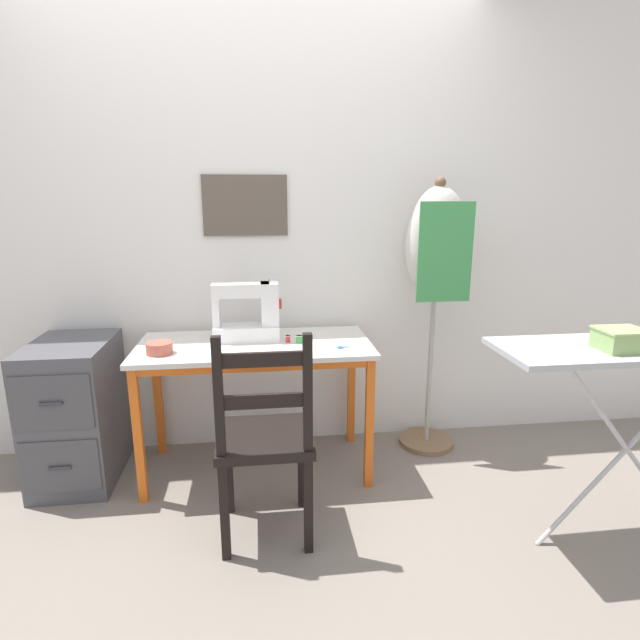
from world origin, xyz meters
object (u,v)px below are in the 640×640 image
fabric_bowl (159,348)px  thread_spool_mid_table (299,339)px  sewing_machine (250,313)px  filing_cabinet (76,412)px  thread_spool_near_machine (288,339)px  scissors (346,347)px  wooden_chair (265,440)px  dress_form (436,257)px  storage_box (621,339)px

fabric_bowl → thread_spool_mid_table: (0.68, 0.09, -0.01)m
sewing_machine → filing_cabinet: (-0.91, -0.03, -0.49)m
thread_spool_near_machine → thread_spool_mid_table: thread_spool_mid_table is taller
fabric_bowl → scissors: bearing=-0.7°
wooden_chair → thread_spool_mid_table: bearing=70.2°
thread_spool_mid_table → dress_form: size_ratio=0.03×
scissors → storage_box: bearing=-36.8°
thread_spool_near_machine → thread_spool_mid_table: bearing=-15.7°
thread_spool_mid_table → filing_cabinet: (-1.16, 0.06, -0.37)m
sewing_machine → storage_box: bearing=-32.5°
filing_cabinet → dress_form: 2.08m
scissors → filing_cabinet: (-1.38, 0.16, -0.35)m
thread_spool_mid_table → storage_box: bearing=-34.6°
fabric_bowl → thread_spool_mid_table: 0.69m
thread_spool_mid_table → dress_form: bearing=12.9°
fabric_bowl → wooden_chair: wooden_chair is taller
thread_spool_near_machine → storage_box: (1.22, -0.82, 0.19)m
thread_spool_mid_table → storage_box: 1.42m
sewing_machine → wooden_chair: (0.06, -0.63, -0.40)m
filing_cabinet → storage_box: bearing=-20.4°
scissors → storage_box: 1.18m
thread_spool_mid_table → dress_form: dress_form is taller
fabric_bowl → wooden_chair: (0.49, -0.44, -0.29)m
fabric_bowl → scissors: fabric_bowl is taller
sewing_machine → dress_form: size_ratio=0.23×
storage_box → scissors: bearing=143.2°
sewing_machine → storage_box: (1.41, -0.90, 0.07)m
scissors → wooden_chair: wooden_chair is taller
sewing_machine → filing_cabinet: sewing_machine is taller
sewing_machine → thread_spool_mid_table: (0.25, -0.10, -0.12)m
wooden_chair → storage_box: bearing=-11.1°
fabric_bowl → dress_form: bearing=10.5°
wooden_chair → filing_cabinet: wooden_chair is taller
wooden_chair → dress_form: (0.97, 0.71, 0.67)m
sewing_machine → fabric_bowl: bearing=-156.6°
thread_spool_near_machine → storage_box: 1.48m
fabric_bowl → thread_spool_mid_table: bearing=7.7°
thread_spool_mid_table → wooden_chair: (-0.19, -0.54, -0.28)m
scissors → thread_spool_near_machine: 0.31m
dress_form → storage_box: 1.07m
fabric_bowl → storage_box: 1.98m
dress_form → thread_spool_near_machine: bearing=-169.0°
storage_box → filing_cabinet: bearing=159.6°
wooden_chair → storage_box: size_ratio=5.56×
thread_spool_near_machine → dress_form: size_ratio=0.03×
thread_spool_near_machine → wooden_chair: wooden_chair is taller
fabric_bowl → thread_spool_near_machine: fabric_bowl is taller
sewing_machine → dress_form: dress_form is taller
dress_form → storage_box: bearing=-68.6°
scissors → thread_spool_near_machine: size_ratio=3.44×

